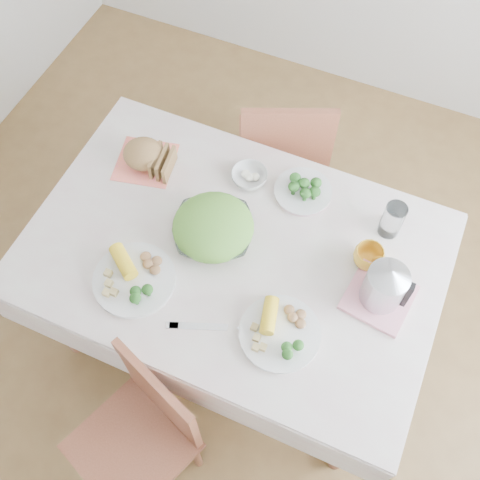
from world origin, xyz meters
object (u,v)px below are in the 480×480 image
at_px(chair_near, 129,443).
at_px(salad_bowl, 214,231).
at_px(chair_far, 282,146).
at_px(electric_kettle, 386,283).
at_px(dining_table, 234,294).
at_px(dinner_plate_left, 135,280).
at_px(yellow_mug, 368,257).
at_px(dinner_plate_right, 280,334).

height_order(chair_near, salad_bowl, chair_near).
height_order(chair_near, chair_far, chair_far).
bearing_deg(electric_kettle, dining_table, -167.20).
bearing_deg(salad_bowl, dinner_plate_left, -122.10).
bearing_deg(chair_near, dining_table, 103.65).
bearing_deg(electric_kettle, chair_near, -120.43).
distance_m(yellow_mug, electric_kettle, 0.16).
distance_m(chair_near, dinner_plate_left, 0.58).
height_order(dining_table, dinner_plate_left, dinner_plate_left).
relative_size(chair_near, chair_far, 0.93).
bearing_deg(dinner_plate_right, chair_near, -126.98).
height_order(chair_near, electric_kettle, electric_kettle).
bearing_deg(dinner_plate_left, dinner_plate_right, 2.15).
height_order(chair_far, dinner_plate_left, chair_far).
xyz_separation_m(chair_near, salad_bowl, (-0.00, 0.74, 0.33)).
bearing_deg(salad_bowl, yellow_mug, 12.17).
bearing_deg(yellow_mug, salad_bowl, -167.83).
height_order(chair_far, salad_bowl, chair_far).
xyz_separation_m(dinner_plate_left, electric_kettle, (0.81, 0.28, 0.11)).
bearing_deg(chair_near, dinner_plate_left, 131.70).
xyz_separation_m(chair_far, yellow_mug, (0.54, -0.61, 0.34)).
bearing_deg(chair_far, salad_bowl, 66.48).
bearing_deg(yellow_mug, electric_kettle, -55.56).
bearing_deg(dinner_plate_left, yellow_mug, 28.85).
distance_m(chair_near, electric_kettle, 1.06).
xyz_separation_m(dinner_plate_right, yellow_mug, (0.18, 0.38, 0.03)).
relative_size(salad_bowl, yellow_mug, 2.57).
bearing_deg(chair_near, dinner_plate_right, 73.65).
bearing_deg(chair_near, salad_bowl, 110.75).
bearing_deg(dining_table, chair_near, -96.99).
distance_m(dining_table, chair_far, 0.77).
bearing_deg(salad_bowl, dining_table, -17.64).
bearing_deg(chair_far, dinner_plate_left, 56.70).
bearing_deg(chair_far, chair_near, 66.71).
bearing_deg(yellow_mug, dinner_plate_left, -151.15).
relative_size(chair_far, salad_bowl, 3.25).
bearing_deg(chair_far, dinner_plate_right, 86.77).
distance_m(salad_bowl, yellow_mug, 0.56).
xyz_separation_m(chair_near, chair_far, (0.00, 1.47, -0.00)).
height_order(chair_near, dinner_plate_right, chair_near).
bearing_deg(dinner_plate_right, salad_bowl, 144.41).
relative_size(dining_table, yellow_mug, 12.95).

